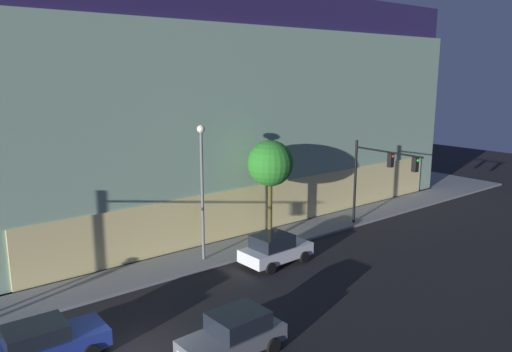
{
  "coord_description": "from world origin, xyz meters",
  "views": [
    {
      "loc": [
        -7.12,
        -15.97,
        10.54
      ],
      "look_at": [
        8.7,
        3.96,
        5.22
      ],
      "focal_mm": 34.78,
      "sensor_mm": 36.0,
      "label": 1
    }
  ],
  "objects_px": {
    "modern_building": "(185,105)",
    "street_lamp_sidewalk": "(202,176)",
    "traffic_light_far_corner": "(380,169)",
    "car_grey": "(234,334)",
    "car_blue": "(43,343)",
    "car_white": "(275,249)",
    "sidewalk_tree": "(270,164)"
  },
  "relations": [
    {
      "from": "modern_building",
      "to": "street_lamp_sidewalk",
      "type": "distance_m",
      "value": 15.85
    },
    {
      "from": "car_white",
      "to": "car_blue",
      "type": "bearing_deg",
      "value": -171.05
    },
    {
      "from": "traffic_light_far_corner",
      "to": "street_lamp_sidewalk",
      "type": "xyz_separation_m",
      "value": [
        -12.06,
        2.69,
        0.65
      ]
    },
    {
      "from": "car_blue",
      "to": "car_white",
      "type": "bearing_deg",
      "value": 8.95
    },
    {
      "from": "car_grey",
      "to": "car_white",
      "type": "xyz_separation_m",
      "value": [
        7.19,
        6.01,
        0.03
      ]
    },
    {
      "from": "modern_building",
      "to": "car_blue",
      "type": "xyz_separation_m",
      "value": [
        -17.24,
        -18.64,
        -7.08
      ]
    },
    {
      "from": "street_lamp_sidewalk",
      "to": "sidewalk_tree",
      "type": "height_order",
      "value": "street_lamp_sidewalk"
    },
    {
      "from": "modern_building",
      "to": "car_blue",
      "type": "relative_size",
      "value": 8.52
    },
    {
      "from": "modern_building",
      "to": "car_blue",
      "type": "height_order",
      "value": "modern_building"
    },
    {
      "from": "street_lamp_sidewalk",
      "to": "sidewalk_tree",
      "type": "distance_m",
      "value": 5.19
    },
    {
      "from": "car_grey",
      "to": "modern_building",
      "type": "bearing_deg",
      "value": 63.22
    },
    {
      "from": "street_lamp_sidewalk",
      "to": "modern_building",
      "type": "bearing_deg",
      "value": 62.57
    },
    {
      "from": "traffic_light_far_corner",
      "to": "car_blue",
      "type": "distance_m",
      "value": 22.5
    },
    {
      "from": "modern_building",
      "to": "street_lamp_sidewalk",
      "type": "xyz_separation_m",
      "value": [
        -7.18,
        -13.83,
        -2.89
      ]
    },
    {
      "from": "traffic_light_far_corner",
      "to": "sidewalk_tree",
      "type": "xyz_separation_m",
      "value": [
        -6.88,
        3.02,
        0.7
      ]
    },
    {
      "from": "sidewalk_tree",
      "to": "car_grey",
      "type": "bearing_deg",
      "value": -135.98
    },
    {
      "from": "car_white",
      "to": "traffic_light_far_corner",
      "type": "bearing_deg",
      "value": 0.42
    },
    {
      "from": "modern_building",
      "to": "sidewalk_tree",
      "type": "height_order",
      "value": "modern_building"
    },
    {
      "from": "traffic_light_far_corner",
      "to": "street_lamp_sidewalk",
      "type": "bearing_deg",
      "value": 167.41
    },
    {
      "from": "traffic_light_far_corner",
      "to": "car_grey",
      "type": "bearing_deg",
      "value": -159.55
    },
    {
      "from": "traffic_light_far_corner",
      "to": "car_grey",
      "type": "height_order",
      "value": "traffic_light_far_corner"
    },
    {
      "from": "street_lamp_sidewalk",
      "to": "car_grey",
      "type": "distance_m",
      "value": 10.58
    },
    {
      "from": "street_lamp_sidewalk",
      "to": "car_blue",
      "type": "distance_m",
      "value": 11.91
    },
    {
      "from": "modern_building",
      "to": "car_grey",
      "type": "bearing_deg",
      "value": -116.78
    },
    {
      "from": "sidewalk_tree",
      "to": "car_grey",
      "type": "relative_size",
      "value": 1.54
    },
    {
      "from": "car_blue",
      "to": "car_grey",
      "type": "height_order",
      "value": "car_grey"
    },
    {
      "from": "street_lamp_sidewalk",
      "to": "car_blue",
      "type": "bearing_deg",
      "value": -154.44
    },
    {
      "from": "street_lamp_sidewalk",
      "to": "car_white",
      "type": "distance_m",
      "value": 5.76
    },
    {
      "from": "modern_building",
      "to": "sidewalk_tree",
      "type": "relative_size",
      "value": 5.96
    },
    {
      "from": "car_grey",
      "to": "traffic_light_far_corner",
      "type": "bearing_deg",
      "value": 20.45
    },
    {
      "from": "traffic_light_far_corner",
      "to": "car_grey",
      "type": "xyz_separation_m",
      "value": [
        -16.29,
        -6.08,
        -3.48
      ]
    },
    {
      "from": "street_lamp_sidewalk",
      "to": "car_grey",
      "type": "relative_size",
      "value": 1.86
    }
  ]
}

